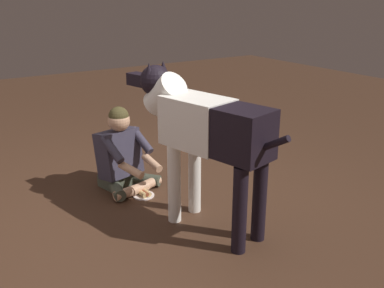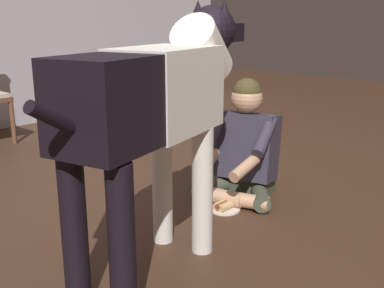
% 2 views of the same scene
% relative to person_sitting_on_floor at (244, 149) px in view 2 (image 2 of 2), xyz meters
% --- Properties ---
extents(ground_plane, '(14.35, 14.35, 0.00)m').
position_rel_person_sitting_on_floor_xyz_m(ground_plane, '(-0.58, -0.03, -0.33)').
color(ground_plane, '#432B1D').
extents(person_sitting_on_floor, '(0.68, 0.57, 0.81)m').
position_rel_person_sitting_on_floor_xyz_m(person_sitting_on_floor, '(0.00, 0.00, 0.00)').
color(person_sitting_on_floor, '#434939').
rests_on(person_sitting_on_floor, ground).
extents(large_dog, '(1.60, 0.55, 1.28)m').
position_rel_person_sitting_on_floor_xyz_m(large_dog, '(-1.02, -0.24, 0.50)').
color(large_dog, white).
rests_on(large_dog, ground).
extents(hot_dog_on_plate, '(0.20, 0.20, 0.06)m').
position_rel_person_sitting_on_floor_xyz_m(hot_dog_on_plate, '(-0.29, -0.07, -0.30)').
color(hot_dog_on_plate, silver).
rests_on(hot_dog_on_plate, ground).
extents(round_side_table, '(0.45, 0.45, 0.57)m').
position_rel_person_sitting_on_floor_xyz_m(round_side_table, '(1.08, 2.31, 0.01)').
color(round_side_table, olive).
rests_on(round_side_table, ground).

